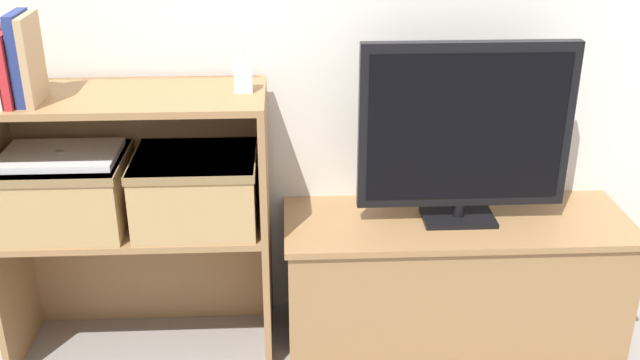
{
  "coord_description": "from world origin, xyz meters",
  "views": [
    {
      "loc": [
        -0.1,
        -1.86,
        1.47
      ],
      "look_at": [
        0.0,
        0.17,
        0.57
      ],
      "focal_mm": 42.0,
      "sensor_mm": 36.0,
      "label": 1
    }
  ],
  "objects_px": {
    "tv_stand": "(453,278)",
    "tv": "(465,130)",
    "book_crimson": "(12,67)",
    "book_tan": "(32,59)",
    "storage_basket_right": "(196,187)",
    "book_navy": "(21,58)",
    "laptop": "(60,155)",
    "storage_basket_left": "(65,189)",
    "baby_monitor": "(243,76)"
  },
  "relations": [
    {
      "from": "book_crimson",
      "to": "tv_stand",
      "type": "bearing_deg",
      "value": 3.67
    },
    {
      "from": "book_crimson",
      "to": "book_tan",
      "type": "xyz_separation_m",
      "value": [
        0.06,
        0.0,
        0.02
      ]
    },
    {
      "from": "book_crimson",
      "to": "book_navy",
      "type": "relative_size",
      "value": 0.81
    },
    {
      "from": "laptop",
      "to": "book_crimson",
      "type": "bearing_deg",
      "value": -144.65
    },
    {
      "from": "book_navy",
      "to": "storage_basket_right",
      "type": "distance_m",
      "value": 0.59
    },
    {
      "from": "book_navy",
      "to": "storage_basket_right",
      "type": "relative_size",
      "value": 0.68
    },
    {
      "from": "book_tan",
      "to": "baby_monitor",
      "type": "height_order",
      "value": "book_tan"
    },
    {
      "from": "book_crimson",
      "to": "storage_basket_left",
      "type": "distance_m",
      "value": 0.39
    },
    {
      "from": "storage_basket_left",
      "to": "storage_basket_right",
      "type": "height_order",
      "value": "same"
    },
    {
      "from": "tv",
      "to": "book_navy",
      "type": "distance_m",
      "value": 1.24
    },
    {
      "from": "book_tan",
      "to": "laptop",
      "type": "height_order",
      "value": "book_tan"
    },
    {
      "from": "book_navy",
      "to": "laptop",
      "type": "bearing_deg",
      "value": 49.06
    },
    {
      "from": "book_tan",
      "to": "storage_basket_right",
      "type": "bearing_deg",
      "value": 7.44
    },
    {
      "from": "book_navy",
      "to": "storage_basket_left",
      "type": "bearing_deg",
      "value": 49.06
    },
    {
      "from": "tv_stand",
      "to": "tv",
      "type": "xyz_separation_m",
      "value": [
        0.0,
        -0.0,
        0.5
      ]
    },
    {
      "from": "book_crimson",
      "to": "book_navy",
      "type": "bearing_deg",
      "value": 0.0
    },
    {
      "from": "tv_stand",
      "to": "book_navy",
      "type": "height_order",
      "value": "book_navy"
    },
    {
      "from": "book_crimson",
      "to": "baby_monitor",
      "type": "distance_m",
      "value": 0.61
    },
    {
      "from": "tv_stand",
      "to": "tv",
      "type": "height_order",
      "value": "tv"
    },
    {
      "from": "baby_monitor",
      "to": "storage_basket_right",
      "type": "bearing_deg",
      "value": -174.29
    },
    {
      "from": "book_tan",
      "to": "storage_basket_right",
      "type": "height_order",
      "value": "book_tan"
    },
    {
      "from": "storage_basket_left",
      "to": "tv",
      "type": "bearing_deg",
      "value": 1.29
    },
    {
      "from": "tv_stand",
      "to": "tv",
      "type": "distance_m",
      "value": 0.5
    },
    {
      "from": "storage_basket_right",
      "to": "laptop",
      "type": "distance_m",
      "value": 0.39
    },
    {
      "from": "book_tan",
      "to": "storage_basket_left",
      "type": "height_order",
      "value": "book_tan"
    },
    {
      "from": "book_tan",
      "to": "storage_basket_left",
      "type": "relative_size",
      "value": 0.66
    },
    {
      "from": "laptop",
      "to": "tv",
      "type": "bearing_deg",
      "value": 1.29
    },
    {
      "from": "book_navy",
      "to": "storage_basket_left",
      "type": "height_order",
      "value": "book_navy"
    },
    {
      "from": "tv",
      "to": "book_tan",
      "type": "height_order",
      "value": "book_tan"
    },
    {
      "from": "tv",
      "to": "storage_basket_right",
      "type": "height_order",
      "value": "tv"
    },
    {
      "from": "baby_monitor",
      "to": "storage_basket_left",
      "type": "xyz_separation_m",
      "value": [
        -0.53,
        -0.02,
        -0.33
      ]
    },
    {
      "from": "tv",
      "to": "book_navy",
      "type": "bearing_deg",
      "value": -176.32
    },
    {
      "from": "storage_basket_left",
      "to": "laptop",
      "type": "xyz_separation_m",
      "value": [
        0.0,
        -0.0,
        0.11
      ]
    },
    {
      "from": "book_crimson",
      "to": "storage_basket_left",
      "type": "height_order",
      "value": "book_crimson"
    },
    {
      "from": "tv",
      "to": "storage_basket_right",
      "type": "xyz_separation_m",
      "value": [
        -0.79,
        -0.03,
        -0.15
      ]
    },
    {
      "from": "storage_basket_right",
      "to": "laptop",
      "type": "height_order",
      "value": "laptop"
    },
    {
      "from": "tv_stand",
      "to": "storage_basket_left",
      "type": "distance_m",
      "value": 1.22
    },
    {
      "from": "tv_stand",
      "to": "storage_basket_right",
      "type": "height_order",
      "value": "storage_basket_right"
    },
    {
      "from": "book_tan",
      "to": "book_crimson",
      "type": "bearing_deg",
      "value": -180.0
    },
    {
      "from": "storage_basket_left",
      "to": "laptop",
      "type": "bearing_deg",
      "value": -14.04
    },
    {
      "from": "tv_stand",
      "to": "laptop",
      "type": "xyz_separation_m",
      "value": [
        -1.17,
        -0.03,
        0.46
      ]
    },
    {
      "from": "tv_stand",
      "to": "baby_monitor",
      "type": "height_order",
      "value": "baby_monitor"
    },
    {
      "from": "tv",
      "to": "book_tan",
      "type": "distance_m",
      "value": 1.22
    },
    {
      "from": "tv_stand",
      "to": "book_crimson",
      "type": "height_order",
      "value": "book_crimson"
    },
    {
      "from": "book_tan",
      "to": "laptop",
      "type": "xyz_separation_m",
      "value": [
        0.02,
        0.05,
        -0.29
      ]
    },
    {
      "from": "tv_stand",
      "to": "book_tan",
      "type": "xyz_separation_m",
      "value": [
        -1.19,
        -0.08,
        0.75
      ]
    },
    {
      "from": "baby_monitor",
      "to": "laptop",
      "type": "distance_m",
      "value": 0.57
    },
    {
      "from": "book_crimson",
      "to": "baby_monitor",
      "type": "xyz_separation_m",
      "value": [
        0.6,
        0.07,
        -0.05
      ]
    },
    {
      "from": "tv",
      "to": "laptop",
      "type": "distance_m",
      "value": 1.17
    },
    {
      "from": "tv",
      "to": "book_navy",
      "type": "xyz_separation_m",
      "value": [
        -1.22,
        -0.08,
        0.25
      ]
    }
  ]
}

